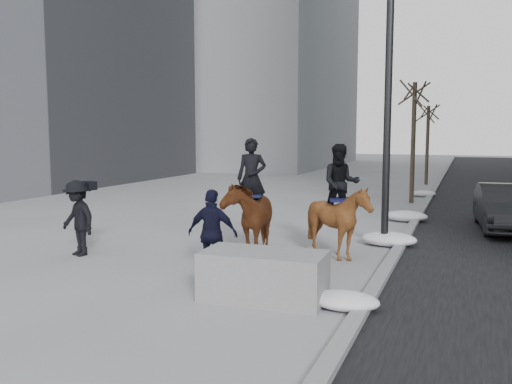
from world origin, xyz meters
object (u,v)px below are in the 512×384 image
at_px(planter, 264,276).
at_px(car_near, 506,208).
at_px(mounted_left, 250,213).
at_px(mounted_right, 339,213).

bearing_deg(planter, car_near, 63.87).
relative_size(mounted_left, mounted_right, 1.05).
bearing_deg(mounted_right, planter, -98.59).
relative_size(planter, car_near, 0.51).
xyz_separation_m(planter, mounted_left, (-1.46, 2.96, 0.60)).
bearing_deg(mounted_left, car_near, 44.97).
bearing_deg(car_near, mounted_right, -130.48).
bearing_deg(mounted_left, planter, -63.75).
distance_m(mounted_left, mounted_right, 2.04).
distance_m(car_near, mounted_left, 8.08).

